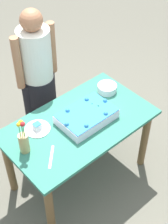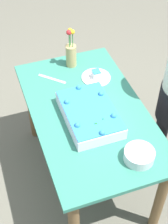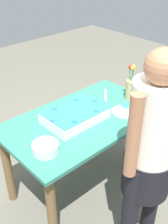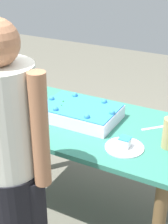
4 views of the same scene
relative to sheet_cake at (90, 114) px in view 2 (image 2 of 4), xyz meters
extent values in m
plane|color=#625F52|center=(0.07, -0.02, -0.78)|extent=(8.00, 8.00, 0.00)
cube|color=#307864|center=(0.07, -0.02, -0.06)|extent=(1.29, 0.75, 0.03)
cylinder|color=brown|center=(-0.50, -0.32, -0.43)|extent=(0.07, 0.07, 0.70)
cylinder|color=brown|center=(0.64, -0.32, -0.43)|extent=(0.07, 0.07, 0.70)
cylinder|color=brown|center=(0.64, 0.28, -0.43)|extent=(0.07, 0.07, 0.70)
cube|color=white|center=(0.00, 0.00, 0.00)|extent=(0.47, 0.32, 0.08)
cube|color=#2E7FBD|center=(0.00, 0.00, 0.04)|extent=(0.46, 0.31, 0.01)
sphere|color=#2E7FBD|center=(0.22, 0.00, 0.05)|extent=(0.04, 0.04, 0.04)
sphere|color=#2E7FBD|center=(0.11, 0.12, 0.05)|extent=(0.04, 0.04, 0.04)
sphere|color=#2E7FBD|center=(-0.11, 0.12, 0.05)|extent=(0.04, 0.04, 0.04)
sphere|color=#2E7FBD|center=(-0.21, 0.00, 0.05)|extent=(0.04, 0.04, 0.04)
sphere|color=#2E7FBD|center=(-0.11, -0.12, 0.05)|extent=(0.04, 0.04, 0.04)
sphere|color=#2E7FBD|center=(0.11, -0.12, 0.05)|extent=(0.04, 0.04, 0.04)
cone|color=#2D8438|center=(-0.13, 0.01, 0.05)|extent=(0.02, 0.02, 0.02)
cone|color=#2D8438|center=(-0.13, 0.00, 0.05)|extent=(0.02, 0.02, 0.02)
cone|color=#2D8438|center=(-0.11, -0.05, 0.05)|extent=(0.02, 0.02, 0.02)
cylinder|color=white|center=(0.38, -0.19, -0.04)|extent=(0.21, 0.21, 0.01)
cube|color=white|center=(0.38, -0.19, -0.01)|extent=(0.06, 0.06, 0.05)
cube|color=#2D86C2|center=(0.38, -0.19, 0.02)|extent=(0.06, 0.06, 0.01)
cube|color=silver|center=(0.47, 0.12, -0.04)|extent=(0.17, 0.17, 0.00)
cylinder|color=tan|center=(0.58, -0.07, 0.04)|extent=(0.08, 0.08, 0.17)
cylinder|color=#2D8438|center=(0.60, -0.07, 0.19)|extent=(0.01, 0.01, 0.12)
sphere|color=yellow|center=(0.60, -0.07, 0.25)|extent=(0.03, 0.03, 0.03)
cylinder|color=#2D8438|center=(0.58, -0.05, 0.19)|extent=(0.01, 0.01, 0.12)
sphere|color=red|center=(0.58, -0.05, 0.25)|extent=(0.04, 0.04, 0.04)
cylinder|color=#2D8438|center=(0.57, -0.08, 0.19)|extent=(0.01, 0.01, 0.12)
sphere|color=yellow|center=(0.57, -0.08, 0.25)|extent=(0.03, 0.03, 0.03)
cylinder|color=silver|center=(-0.40, -0.16, -0.01)|extent=(0.18, 0.18, 0.07)
cylinder|color=black|center=(0.13, -0.69, -0.39)|extent=(0.11, 0.11, 0.78)
camera|label=1|loc=(1.39, 1.54, 2.02)|focal=55.00mm
camera|label=2|loc=(-1.44, 0.55, 1.58)|focal=55.00mm
camera|label=3|loc=(-1.20, -1.40, 1.16)|focal=45.00mm
camera|label=4|loc=(0.93, -1.69, 0.96)|focal=55.00mm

